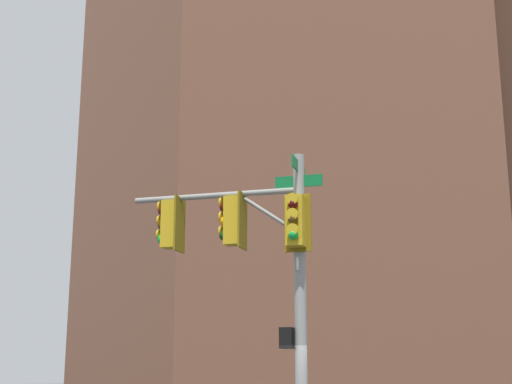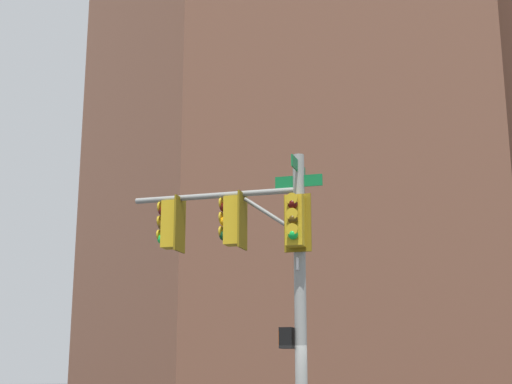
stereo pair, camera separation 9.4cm
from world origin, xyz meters
name	(u,v)px [view 1 (the left image)]	position (x,y,z in m)	size (l,w,h in m)	color
signal_pole_assembly	(258,255)	(0.81, -0.22, 4.28)	(2.92, 3.15, 6.30)	gray
building_brick_nearside	(283,48)	(-18.55, -29.76, 24.69)	(24.06, 17.98, 49.38)	brown
building_brick_farside	(222,209)	(-21.29, -44.32, 15.73)	(21.07, 17.91, 31.45)	#4C3328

